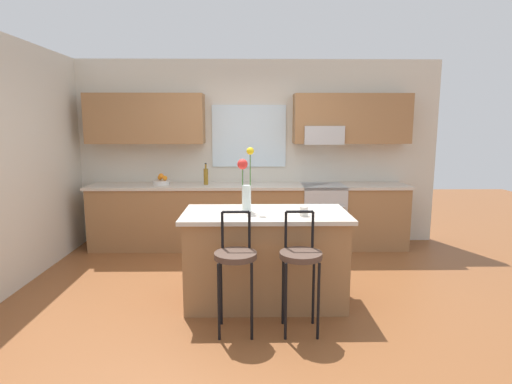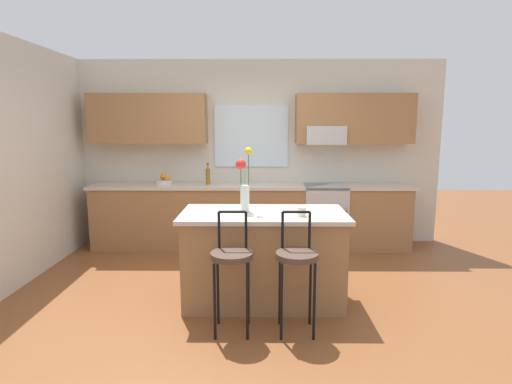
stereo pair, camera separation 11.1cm
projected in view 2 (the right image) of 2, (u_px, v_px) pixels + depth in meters
ground_plane at (248, 293)px, 4.38m from camera, size 14.00×14.00×0.00m
wall_left at (13, 164)px, 4.48m from camera, size 0.12×4.60×2.70m
back_wall_assembly at (253, 143)px, 6.10m from camera, size 5.60×0.50×2.70m
counter_run at (251, 215)px, 5.99m from camera, size 4.56×0.64×0.92m
sink_faucet at (245, 174)px, 6.03m from camera, size 0.02×0.13×0.23m
oven_range at (324, 216)px, 5.95m from camera, size 0.60×0.64×0.92m
kitchen_island at (264, 257)px, 4.12m from camera, size 1.62×0.82×0.92m
bar_stool_near at (232, 261)px, 3.48m from camera, size 0.36×0.36×1.04m
bar_stool_middle at (297, 261)px, 3.48m from camera, size 0.36×0.36×1.04m
flower_vase at (244, 183)px, 4.05m from camera, size 0.16×0.10×0.63m
mug_ceramic at (302, 211)px, 3.87m from camera, size 0.08×0.08×0.09m
fruit_bowl_oranges at (164, 181)px, 5.92m from camera, size 0.24×0.24×0.16m
bottle_olive_oil at (208, 176)px, 5.90m from camera, size 0.06×0.06×0.31m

